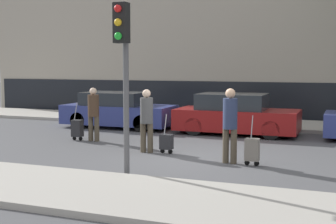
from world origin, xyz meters
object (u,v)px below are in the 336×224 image
Objects in this scene: pedestrian_center at (147,117)px; trolley_right at (252,150)px; parked_car_0 at (118,111)px; parked_car_1 at (236,115)px; trolley_left at (77,128)px; pedestrian_left at (93,111)px; traffic_light at (123,54)px; trolley_center at (166,142)px; pedestrian_right at (230,121)px; parked_bicycle at (247,113)px.

pedestrian_center reaches higher than trolley_right.
parked_car_1 is (4.48, -0.11, 0.02)m from parked_car_0.
trolley_right is (5.97, -4.85, -0.25)m from parked_car_0.
parked_car_0 is 2.45× the size of pedestrian_center.
pedestrian_left is at bearing 6.32° from trolley_left.
traffic_light is at bearing -96.33° from parked_car_1.
parked_car_1 is at bearing 77.56° from trolley_center.
trolley_right is 3.76m from traffic_light.
pedestrian_left is at bearing 127.69° from traffic_light.
parked_car_0 is at bearing -34.40° from pedestrian_right.
parked_car_0 is 5.22m from pedestrian_center.
trolley_left is 5.58m from traffic_light.
traffic_light is 2.01× the size of parked_bicycle.
pedestrian_center is at bearing -101.28° from parked_bicycle.
trolley_right is at bearing -15.42° from trolley_center.
pedestrian_center is at bearing -54.38° from parked_car_0.
pedestrian_center reaches higher than parked_car_1.
trolley_center is at bearing 92.98° from traffic_light.
parked_car_0 is at bearing -151.52° from parked_bicycle.
parked_bicycle is (4.12, 5.54, 0.12)m from trolley_left.
trolley_right is at bearing 179.94° from pedestrian_right.
pedestrian_right is at bearing -17.14° from trolley_left.
pedestrian_center is at bearing -109.38° from parked_car_1.
trolley_center is (2.81, -1.07, -0.62)m from pedestrian_left.
parked_car_1 is 4.79m from pedestrian_right.
parked_car_0 is 7.24m from pedestrian_right.
trolley_left is 1.12× the size of trolley_center.
pedestrian_left reaches higher than parked_car_0.
trolley_center is 0.29× the size of traffic_light.
pedestrian_left is 0.46× the size of traffic_light.
pedestrian_left reaches higher than trolley_right.
parked_car_0 is 8.11m from traffic_light.
trolley_center is 0.89× the size of trolley_right.
trolley_center is 3.55m from traffic_light.
parked_bicycle is at bearing -105.16° from pedestrian_center.
pedestrian_left is 1.39× the size of trolley_left.
traffic_light is at bearing -47.06° from trolley_left.
pedestrian_center is at bearing -20.49° from trolley_left.
trolley_right is at bearing -16.22° from trolley_left.
parked_car_0 is at bearing 118.20° from traffic_light.
parked_bicycle is (-0.14, 2.47, -0.15)m from parked_car_1.
pedestrian_right is 1.00× the size of parked_bicycle.
trolley_left is at bearing 132.94° from traffic_light.
pedestrian_left is 5.51m from trolley_right.
pedestrian_right reaches higher than trolley_right.
traffic_light is at bearing -93.83° from parked_bicycle.
pedestrian_left reaches higher than trolley_left.
pedestrian_center is (2.26, -1.11, 0.03)m from pedestrian_left.
pedestrian_center is 6.74m from parked_bicycle.
parked_car_0 reaches higher than trolley_right.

